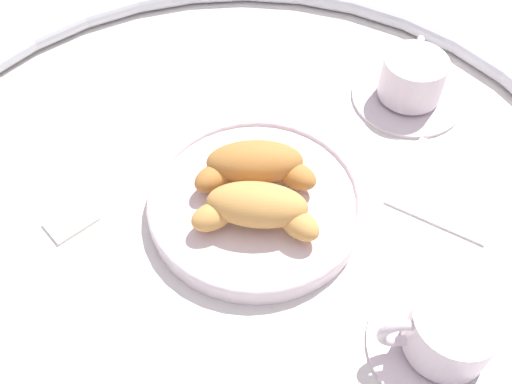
{
  "coord_description": "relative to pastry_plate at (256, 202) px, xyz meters",
  "views": [
    {
      "loc": [
        -0.02,
        0.35,
        0.51
      ],
      "look_at": [
        -0.02,
        -0.02,
        0.03
      ],
      "focal_mm": 41.85,
      "sensor_mm": 36.0,
      "label": 1
    }
  ],
  "objects": [
    {
      "name": "ground_plane",
      "position": [
        0.02,
        0.02,
        -0.01
      ],
      "size": [
        2.2,
        2.2,
        0.0
      ],
      "primitive_type": "plane",
      "color": "silver"
    },
    {
      "name": "table_chrome_rim",
      "position": [
        0.02,
        0.02,
        -0.0
      ],
      "size": [
        0.82,
        0.82,
        0.02
      ],
      "primitive_type": "torus",
      "color": "silver",
      "rests_on": "ground_plane"
    },
    {
      "name": "pastry_plate",
      "position": [
        0.0,
        0.0,
        0.0
      ],
      "size": [
        0.23,
        0.23,
        0.02
      ],
      "color": "silver",
      "rests_on": "ground_plane"
    },
    {
      "name": "croissant_large",
      "position": [
        0.0,
        -0.02,
        0.03
      ],
      "size": [
        0.14,
        0.07,
        0.04
      ],
      "color": "#BC7A38",
      "rests_on": "pastry_plate"
    },
    {
      "name": "croissant_small",
      "position": [
        -0.0,
        0.03,
        0.03
      ],
      "size": [
        0.14,
        0.07,
        0.04
      ],
      "color": "#D6994C",
      "rests_on": "pastry_plate"
    },
    {
      "name": "coffee_cup_near",
      "position": [
        -0.19,
        -0.17,
        0.01
      ],
      "size": [
        0.14,
        0.14,
        0.06
      ],
      "color": "silver",
      "rests_on": "ground_plane"
    },
    {
      "name": "coffee_cup_far",
      "position": [
        -0.17,
        0.15,
        0.01
      ],
      "size": [
        0.14,
        0.14,
        0.06
      ],
      "color": "silver",
      "rests_on": "ground_plane"
    },
    {
      "name": "sugar_packet",
      "position": [
        0.19,
        0.01,
        -0.01
      ],
      "size": [
        0.06,
        0.06,
        0.01
      ],
      "primitive_type": "cube",
      "rotation": [
        0.0,
        0.0,
        0.73
      ],
      "color": "white",
      "rests_on": "ground_plane"
    },
    {
      "name": "folded_napkin",
      "position": [
        -0.21,
        -0.03,
        -0.01
      ],
      "size": [
        0.15,
        0.15,
        0.01
      ],
      "primitive_type": "cube",
      "rotation": [
        0.0,
        0.0,
        -0.52
      ],
      "color": "silver",
      "rests_on": "ground_plane"
    }
  ]
}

